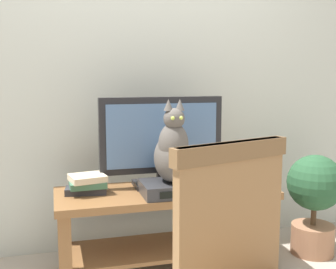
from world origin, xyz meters
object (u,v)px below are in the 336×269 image
Objects in this scene: potted_plant at (314,197)px; cat at (173,151)px; tv_stand at (166,214)px; book_stack at (87,184)px; tv at (162,140)px; media_box at (172,188)px.

cat is at bearing -174.34° from potted_plant.
tv_stand is 5.24× the size of book_stack.
tv_stand is 1.94× the size of potted_plant.
cat is at bearing -88.27° from tv.
tv is (0.00, 0.10, 0.45)m from tv_stand.
tv_stand is 3.77× the size of media_box.
media_box is 1.05m from potted_plant.
book_stack is (-0.48, 0.17, -0.20)m from cat.
book_stack is at bearing 160.91° from cat.
cat reaches higher than media_box.
media_box is at bearing -86.99° from tv_stand.
tv is at bearing 7.00° from book_stack.
book_stack is at bearing 162.56° from media_box.
cat is at bearing -19.09° from book_stack.
book_stack is at bearing 177.58° from potted_plant.
potted_plant reaches higher than media_box.
cat is at bearing -86.91° from tv_stand.
cat reaches higher than tv.
tv is 1.14× the size of potted_plant.
tv_stand is 0.52m from book_stack.
cat is (0.01, -0.22, -0.04)m from tv.
cat is (0.01, -0.13, 0.42)m from tv_stand.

